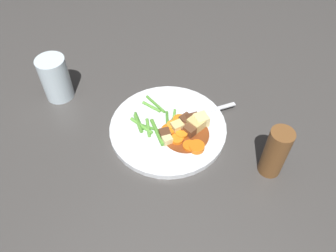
# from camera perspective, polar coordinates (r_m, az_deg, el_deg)

# --- Properties ---
(ground_plane) EXTENTS (3.00, 3.00, 0.00)m
(ground_plane) POSITION_cam_1_polar(r_m,az_deg,el_deg) (0.78, 0.00, -0.66)
(ground_plane) COLOR #423F3D
(dinner_plate) EXTENTS (0.27, 0.27, 0.01)m
(dinner_plate) POSITION_cam_1_polar(r_m,az_deg,el_deg) (0.78, 0.00, -0.33)
(dinner_plate) COLOR white
(dinner_plate) RESTS_ON ground_plane
(stew_sauce) EXTENTS (0.11, 0.11, 0.00)m
(stew_sauce) POSITION_cam_1_polar(r_m,az_deg,el_deg) (0.76, 3.04, -1.33)
(stew_sauce) COLOR brown
(stew_sauce) RESTS_ON dinner_plate
(carrot_slice_0) EXTENTS (0.04, 0.04, 0.01)m
(carrot_slice_0) POSITION_cam_1_polar(r_m,az_deg,el_deg) (0.75, 2.35, -1.41)
(carrot_slice_0) COLOR orange
(carrot_slice_0) RESTS_ON dinner_plate
(carrot_slice_1) EXTENTS (0.04, 0.04, 0.01)m
(carrot_slice_1) POSITION_cam_1_polar(r_m,az_deg,el_deg) (0.78, 1.98, 0.89)
(carrot_slice_1) COLOR orange
(carrot_slice_1) RESTS_ON dinner_plate
(carrot_slice_2) EXTENTS (0.04, 0.04, 0.01)m
(carrot_slice_2) POSITION_cam_1_polar(r_m,az_deg,el_deg) (0.74, 1.58, -2.30)
(carrot_slice_2) COLOR orange
(carrot_slice_2) RESTS_ON dinner_plate
(carrot_slice_3) EXTENTS (0.04, 0.04, 0.01)m
(carrot_slice_3) POSITION_cam_1_polar(r_m,az_deg,el_deg) (0.76, 0.03, -0.79)
(carrot_slice_3) COLOR orange
(carrot_slice_3) RESTS_ON dinner_plate
(carrot_slice_4) EXTENTS (0.03, 0.03, 0.01)m
(carrot_slice_4) POSITION_cam_1_polar(r_m,az_deg,el_deg) (0.73, 3.64, -3.43)
(carrot_slice_4) COLOR orange
(carrot_slice_4) RESTS_ON dinner_plate
(carrot_slice_5) EXTENTS (0.04, 0.04, 0.01)m
(carrot_slice_5) POSITION_cam_1_polar(r_m,az_deg,el_deg) (0.73, 4.95, -3.60)
(carrot_slice_5) COLOR orange
(carrot_slice_5) RESTS_ON dinner_plate
(carrot_slice_6) EXTENTS (0.03, 0.03, 0.01)m
(carrot_slice_6) POSITION_cam_1_polar(r_m,az_deg,el_deg) (0.77, 0.83, 0.21)
(carrot_slice_6) COLOR orange
(carrot_slice_6) RESTS_ON dinner_plate
(carrot_slice_7) EXTENTS (0.05, 0.05, 0.01)m
(carrot_slice_7) POSITION_cam_1_polar(r_m,az_deg,el_deg) (0.77, 3.51, -0.13)
(carrot_slice_7) COLOR orange
(carrot_slice_7) RESTS_ON dinner_plate
(potato_chunk_0) EXTENTS (0.03, 0.03, 0.02)m
(potato_chunk_0) POSITION_cam_1_polar(r_m,az_deg,el_deg) (0.75, 1.40, -0.41)
(potato_chunk_0) COLOR #E5CC7A
(potato_chunk_0) RESTS_ON dinner_plate
(potato_chunk_1) EXTENTS (0.04, 0.04, 0.03)m
(potato_chunk_1) POSITION_cam_1_polar(r_m,az_deg,el_deg) (0.77, 5.68, 0.98)
(potato_chunk_1) COLOR #EAD68C
(potato_chunk_1) RESTS_ON dinner_plate
(potato_chunk_2) EXTENTS (0.03, 0.03, 0.02)m
(potato_chunk_2) POSITION_cam_1_polar(r_m,az_deg,el_deg) (0.74, -0.18, -2.32)
(potato_chunk_2) COLOR #EAD68C
(potato_chunk_2) RESTS_ON dinner_plate
(potato_chunk_3) EXTENTS (0.04, 0.04, 0.03)m
(potato_chunk_3) POSITION_cam_1_polar(r_m,az_deg,el_deg) (0.76, 4.85, 0.38)
(potato_chunk_3) COLOR #DBBC6B
(potato_chunk_3) RESTS_ON dinner_plate
(meat_chunk_0) EXTENTS (0.02, 0.02, 0.02)m
(meat_chunk_0) POSITION_cam_1_polar(r_m,az_deg,el_deg) (0.76, 2.61, -0.33)
(meat_chunk_0) COLOR brown
(meat_chunk_0) RESTS_ON dinner_plate
(meat_chunk_1) EXTENTS (0.03, 0.03, 0.02)m
(meat_chunk_1) POSITION_cam_1_polar(r_m,az_deg,el_deg) (0.75, 3.99, -0.67)
(meat_chunk_1) COLOR brown
(meat_chunk_1) RESTS_ON dinner_plate
(meat_chunk_2) EXTENTS (0.03, 0.03, 0.02)m
(meat_chunk_2) POSITION_cam_1_polar(r_m,az_deg,el_deg) (0.77, 3.08, 1.10)
(meat_chunk_2) COLOR #56331E
(meat_chunk_2) RESTS_ON dinner_plate
(meat_chunk_3) EXTENTS (0.04, 0.04, 0.02)m
(meat_chunk_3) POSITION_cam_1_polar(r_m,az_deg,el_deg) (0.78, 4.27, 1.11)
(meat_chunk_3) COLOR #4C2B19
(meat_chunk_3) RESTS_ON dinner_plate
(meat_chunk_4) EXTENTS (0.03, 0.03, 0.02)m
(meat_chunk_4) POSITION_cam_1_polar(r_m,az_deg,el_deg) (0.75, -0.56, -1.34)
(meat_chunk_4) COLOR #56331E
(meat_chunk_4) RESTS_ON dinner_plate
(green_bean_0) EXTENTS (0.06, 0.02, 0.01)m
(green_bean_0) POSITION_cam_1_polar(r_m,az_deg,el_deg) (0.76, -2.47, -0.50)
(green_bean_0) COLOR #4C8E33
(green_bean_0) RESTS_ON dinner_plate
(green_bean_1) EXTENTS (0.05, 0.04, 0.01)m
(green_bean_1) POSITION_cam_1_polar(r_m,az_deg,el_deg) (0.78, -5.00, 0.86)
(green_bean_1) COLOR #4C8E33
(green_bean_1) RESTS_ON dinner_plate
(green_bean_2) EXTENTS (0.04, 0.06, 0.01)m
(green_bean_2) POSITION_cam_1_polar(r_m,az_deg,el_deg) (0.78, -0.13, 0.71)
(green_bean_2) COLOR #4C8E33
(green_bean_2) RESTS_ON dinner_plate
(green_bean_3) EXTENTS (0.07, 0.06, 0.01)m
(green_bean_3) POSITION_cam_1_polar(r_m,az_deg,el_deg) (0.76, -1.89, -1.06)
(green_bean_3) COLOR #599E38
(green_bean_3) RESTS_ON dinner_plate
(green_bean_4) EXTENTS (0.04, 0.04, 0.01)m
(green_bean_4) POSITION_cam_1_polar(r_m,az_deg,el_deg) (0.77, -3.42, -0.29)
(green_bean_4) COLOR #66AD42
(green_bean_4) RESTS_ON dinner_plate
(green_bean_5) EXTENTS (0.05, 0.01, 0.01)m
(green_bean_5) POSITION_cam_1_polar(r_m,az_deg,el_deg) (0.81, -2.83, 3.31)
(green_bean_5) COLOR #66AD42
(green_bean_5) RESTS_ON dinner_plate
(green_bean_6) EXTENTS (0.07, 0.02, 0.01)m
(green_bean_6) POSITION_cam_1_polar(r_m,az_deg,el_deg) (0.77, -4.56, 0.07)
(green_bean_6) COLOR #66AD42
(green_bean_6) RESTS_ON dinner_plate
(green_bean_7) EXTENTS (0.05, 0.04, 0.01)m
(green_bean_7) POSITION_cam_1_polar(r_m,az_deg,el_deg) (0.78, -5.12, 0.47)
(green_bean_7) COLOR #599E38
(green_bean_7) RESTS_ON dinner_plate
(green_bean_8) EXTENTS (0.04, 0.08, 0.01)m
(green_bean_8) POSITION_cam_1_polar(r_m,az_deg,el_deg) (0.78, 0.86, 0.63)
(green_bean_8) COLOR #66AD42
(green_bean_8) RESTS_ON dinner_plate
(green_bean_9) EXTENTS (0.07, 0.03, 0.01)m
(green_bean_9) POSITION_cam_1_polar(r_m,az_deg,el_deg) (0.82, -2.15, 3.77)
(green_bean_9) COLOR #599E38
(green_bean_9) RESTS_ON dinner_plate
(fork) EXTENTS (0.12, 0.15, 0.00)m
(fork) POSITION_cam_1_polar(r_m,az_deg,el_deg) (0.80, 5.51, 2.14)
(fork) COLOR silver
(fork) RESTS_ON dinner_plate
(water_glass) EXTENTS (0.07, 0.07, 0.11)m
(water_glass) POSITION_cam_1_polar(r_m,az_deg,el_deg) (0.87, -18.73, 7.74)
(water_glass) COLOR silver
(water_glass) RESTS_ON ground_plane
(pepper_mill) EXTENTS (0.05, 0.05, 0.12)m
(pepper_mill) POSITION_cam_1_polar(r_m,az_deg,el_deg) (0.70, 17.92, -4.32)
(pepper_mill) COLOR brown
(pepper_mill) RESTS_ON ground_plane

